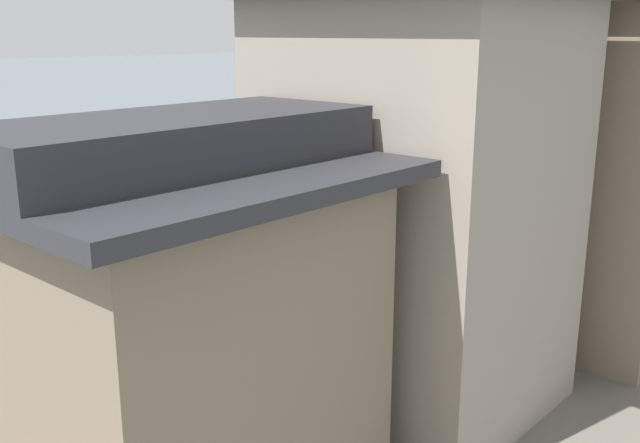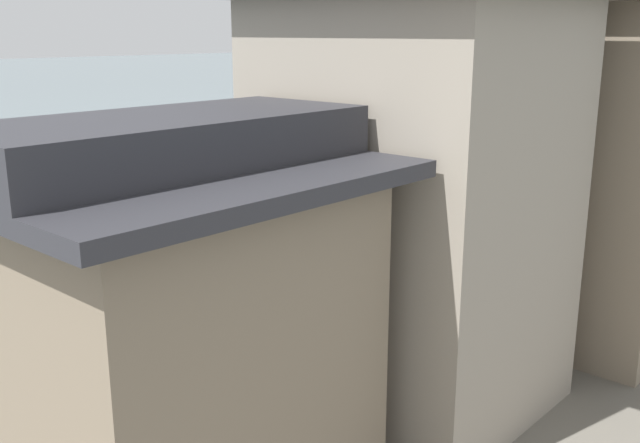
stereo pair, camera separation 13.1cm
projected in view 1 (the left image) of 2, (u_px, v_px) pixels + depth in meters
boat_moored_second at (635, 179)px, 40.19m from camera, size 0.97×5.10×0.38m
boat_moored_far at (99, 323)px, 19.99m from camera, size 5.05×1.27×0.74m
boat_midriver_drifting at (560, 214)px, 32.06m from camera, size 1.62×4.04×0.63m
boat_midriver_upstream at (432, 258)px, 25.90m from camera, size 1.67×3.98×0.55m
house_waterfront_nearest at (184, 328)px, 10.63m from camera, size 5.26×5.67×6.14m
house_waterfront_second at (416, 189)px, 13.83m from camera, size 6.13×5.49×8.74m
house_waterfront_tall at (584, 150)px, 18.48m from camera, size 7.05×7.78×8.74m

